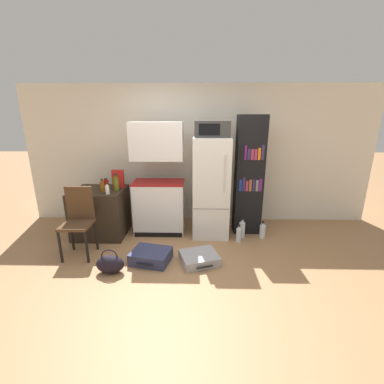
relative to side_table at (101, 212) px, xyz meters
name	(u,v)px	position (x,y,z in m)	size (l,w,h in m)	color
ground_plane	(182,278)	(1.45, -1.23, -0.40)	(24.00, 24.00, 0.00)	#A3754C
wall_back	(199,155)	(1.65, 0.77, 0.86)	(6.40, 0.10, 2.51)	silver
side_table	(101,212)	(0.00, 0.00, 0.00)	(0.83, 0.73, 0.79)	#2D2319
kitchen_hutch	(159,184)	(0.98, 0.13, 0.46)	(0.85, 0.49, 1.87)	white
refrigerator	(211,188)	(1.85, 0.06, 0.43)	(0.59, 0.63, 1.64)	silver
microwave	(212,129)	(1.85, 0.06, 1.37)	(0.54, 0.43, 0.25)	#333333
bookshelf	(249,176)	(2.49, 0.20, 0.60)	(0.45, 0.34, 1.98)	black
bottle_milk_white	(107,190)	(0.24, -0.24, 0.47)	(0.06, 0.06, 0.17)	white
bottle_ketchup_red	(106,183)	(0.06, 0.20, 0.46)	(0.09, 0.09, 0.15)	#AD1914
bottle_amber_beer	(102,187)	(0.12, -0.13, 0.49)	(0.07, 0.07, 0.21)	brown
bottle_olive_oil	(116,183)	(0.31, -0.03, 0.51)	(0.09, 0.09, 0.27)	#566619
cereal_box	(118,179)	(0.29, 0.15, 0.55)	(0.19, 0.07, 0.30)	red
chair	(79,216)	(-0.06, -0.64, 0.19)	(0.41, 0.41, 1.00)	black
suitcase_large_flat	(151,256)	(0.99, -0.87, -0.31)	(0.59, 0.51, 0.16)	navy
suitcase_small_flat	(199,258)	(1.66, -0.87, -0.33)	(0.60, 0.56, 0.13)	#99999E
handbag	(110,264)	(0.51, -1.14, -0.27)	(0.36, 0.20, 0.33)	black
water_bottle_front	(242,230)	(2.38, -0.10, -0.25)	(0.10, 0.10, 0.35)	silver
water_bottle_middle	(262,231)	(2.72, -0.09, -0.27)	(0.09, 0.09, 0.29)	silver
water_bottle_back	(239,234)	(2.30, -0.24, -0.27)	(0.08, 0.08, 0.29)	silver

